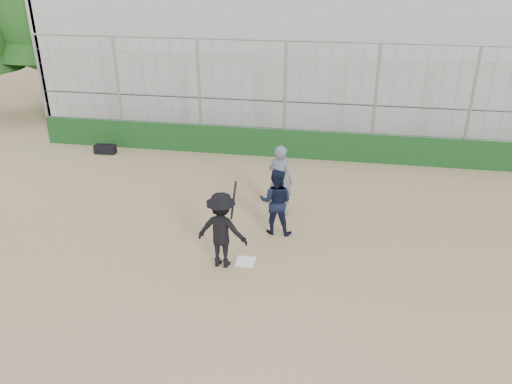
% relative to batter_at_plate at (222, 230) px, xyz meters
% --- Properties ---
extents(ground, '(90.00, 90.00, 0.00)m').
position_rel_batter_at_plate_xyz_m(ground, '(0.49, 0.18, -0.90)').
color(ground, olive).
rests_on(ground, ground).
extents(home_plate, '(0.44, 0.44, 0.02)m').
position_rel_batter_at_plate_xyz_m(home_plate, '(0.49, 0.18, -0.89)').
color(home_plate, white).
rests_on(home_plate, ground).
extents(backstop, '(18.10, 0.25, 4.04)m').
position_rel_batter_at_plate_xyz_m(backstop, '(0.49, 7.18, 0.06)').
color(backstop, '#113614').
rests_on(backstop, ground).
extents(bleachers, '(20.25, 6.70, 6.98)m').
position_rel_batter_at_plate_xyz_m(bleachers, '(0.49, 12.13, 2.03)').
color(bleachers, gray).
rests_on(bleachers, ground).
extents(tree_left, '(4.48, 4.48, 7.00)m').
position_rel_batter_at_plate_xyz_m(tree_left, '(-10.51, 11.18, 3.49)').
color(tree_left, '#362413').
rests_on(tree_left, ground).
extents(batter_at_plate, '(1.22, 0.82, 1.94)m').
position_rel_batter_at_plate_xyz_m(batter_at_plate, '(0.00, 0.00, 0.00)').
color(batter_at_plate, black).
rests_on(batter_at_plate, ground).
extents(catcher_crouched, '(0.90, 0.73, 1.18)m').
position_rel_batter_at_plate_xyz_m(catcher_crouched, '(0.98, 1.65, -0.31)').
color(catcher_crouched, black).
rests_on(catcher_crouched, ground).
extents(umpire, '(0.84, 0.70, 1.77)m').
position_rel_batter_at_plate_xyz_m(umpire, '(0.94, 2.79, -0.01)').
color(umpire, slate).
rests_on(umpire, ground).
extents(equipment_bag, '(0.77, 0.36, 0.36)m').
position_rel_batter_at_plate_xyz_m(equipment_bag, '(-5.89, 6.36, -0.74)').
color(equipment_bag, black).
rests_on(equipment_bag, ground).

